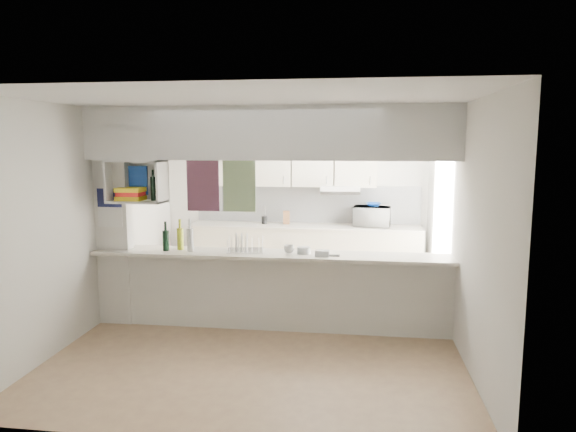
% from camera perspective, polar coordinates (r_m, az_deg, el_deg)
% --- Properties ---
extents(floor, '(4.80, 4.80, 0.00)m').
position_cam_1_polar(floor, '(6.26, -2.04, -12.37)').
color(floor, '#926F55').
rests_on(floor, ground).
extents(ceiling, '(4.80, 4.80, 0.00)m').
position_cam_1_polar(ceiling, '(5.88, -2.16, 12.09)').
color(ceiling, white).
rests_on(ceiling, wall_back).
extents(wall_back, '(4.20, 0.00, 4.20)m').
position_cam_1_polar(wall_back, '(8.29, 0.71, 1.92)').
color(wall_back, silver).
rests_on(wall_back, floor).
extents(wall_left, '(0.00, 4.80, 4.80)m').
position_cam_1_polar(wall_left, '(6.62, -20.31, -0.14)').
color(wall_left, silver).
rests_on(wall_left, floor).
extents(wall_right, '(0.00, 4.80, 4.80)m').
position_cam_1_polar(wall_right, '(5.95, 18.24, -0.91)').
color(wall_right, silver).
rests_on(wall_right, floor).
extents(servery_partition, '(4.20, 0.50, 2.60)m').
position_cam_1_polar(servery_partition, '(5.93, -3.77, 2.94)').
color(servery_partition, silver).
rests_on(servery_partition, floor).
extents(cubby_shelf, '(0.65, 0.35, 0.50)m').
position_cam_1_polar(cubby_shelf, '(6.29, -16.46, 3.39)').
color(cubby_shelf, white).
rests_on(cubby_shelf, bulkhead).
extents(kitchen_run, '(3.60, 0.63, 2.24)m').
position_cam_1_polar(kitchen_run, '(8.08, 1.61, -1.64)').
color(kitchen_run, beige).
rests_on(kitchen_run, floor).
extents(microwave, '(0.59, 0.44, 0.30)m').
position_cam_1_polar(microwave, '(8.00, 9.32, -0.05)').
color(microwave, white).
rests_on(microwave, bench_top).
extents(bowl, '(0.23, 0.23, 0.06)m').
position_cam_1_polar(bowl, '(8.00, 9.48, 1.25)').
color(bowl, navy).
rests_on(bowl, microwave).
extents(dish_rack, '(0.47, 0.39, 0.23)m').
position_cam_1_polar(dish_rack, '(6.09, -4.79, -3.10)').
color(dish_rack, silver).
rests_on(dish_rack, breakfast_bar).
extents(cup, '(0.12, 0.12, 0.09)m').
position_cam_1_polar(cup, '(5.91, 0.11, -3.69)').
color(cup, white).
rests_on(cup, dish_rack).
extents(wine_bottles, '(0.38, 0.16, 0.39)m').
position_cam_1_polar(wine_bottles, '(6.24, -11.99, -2.50)').
color(wine_bottles, black).
rests_on(wine_bottles, breakfast_bar).
extents(plastic_tubs, '(0.50, 0.23, 0.08)m').
position_cam_1_polar(plastic_tubs, '(5.91, 2.60, -3.97)').
color(plastic_tubs, silver).
rests_on(plastic_tubs, breakfast_bar).
extents(utensil_jar, '(0.09, 0.09, 0.13)m').
position_cam_1_polar(utensil_jar, '(8.15, -2.65, -0.44)').
color(utensil_jar, black).
rests_on(utensil_jar, bench_top).
extents(knife_block, '(0.12, 0.10, 0.21)m').
position_cam_1_polar(knife_block, '(8.12, -0.18, -0.16)').
color(knife_block, brown).
rests_on(knife_block, bench_top).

